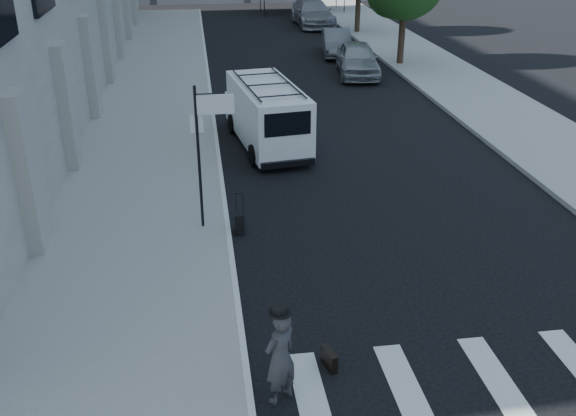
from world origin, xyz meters
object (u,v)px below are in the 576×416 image
object	(u,v)px
businessman	(280,357)
briefcase	(329,359)
parked_car_b	(337,43)
parked_car_c	(312,13)
parked_car_a	(357,59)
suitcase	(240,222)
cargo_van	(266,114)

from	to	relation	value
businessman	briefcase	distance (m)	1.35
parked_car_b	parked_car_c	distance (m)	9.38
parked_car_a	parked_car_b	bearing A→B (deg)	97.28
briefcase	parked_car_a	size ratio (longest dim) A/B	0.10
parked_car_a	parked_car_c	xyz separation A→B (m)	(0.36, 13.99, 0.05)
businessman	suitcase	xyz separation A→B (m)	(-0.21, 6.00, -0.58)
suitcase	businessman	bearing A→B (deg)	-80.72
parked_car_a	parked_car_c	world-z (taller)	parked_car_c
parked_car_b	briefcase	bearing A→B (deg)	-94.72
cargo_van	parked_car_a	xyz separation A→B (m)	(5.33, 9.07, -0.30)
parked_car_a	parked_car_b	xyz separation A→B (m)	(0.00, 4.62, -0.10)
cargo_van	parked_car_c	world-z (taller)	cargo_van
parked_car_a	briefcase	bearing A→B (deg)	-97.75
briefcase	parked_car_b	size ratio (longest dim) A/B	0.11
businessman	parked_car_b	distance (m)	26.79
parked_car_b	parked_car_a	bearing A→B (deg)	-82.34
briefcase	suitcase	bearing A→B (deg)	87.59
cargo_van	parked_car_b	distance (m)	14.69
cargo_van	parked_car_c	xyz separation A→B (m)	(5.69, 23.06, -0.25)
businessman	parked_car_b	bearing A→B (deg)	-140.81
businessman	briefcase	world-z (taller)	businessman
suitcase	cargo_van	distance (m)	6.50
businessman	cargo_van	size ratio (longest dim) A/B	0.30
briefcase	suitcase	world-z (taller)	suitcase
businessman	parked_car_a	distance (m)	22.34
briefcase	parked_car_c	bearing A→B (deg)	65.67
parked_car_a	parked_car_c	bearing A→B (deg)	95.81
briefcase	cargo_van	xyz separation A→B (m)	(0.22, 11.62, 0.90)
suitcase	parked_car_b	distance (m)	21.09
suitcase	parked_car_a	bearing A→B (deg)	73.73
briefcase	parked_car_c	xyz separation A→B (m)	(5.91, 34.67, 0.65)
businessman	parked_car_c	xyz separation A→B (m)	(6.86, 35.36, -0.02)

